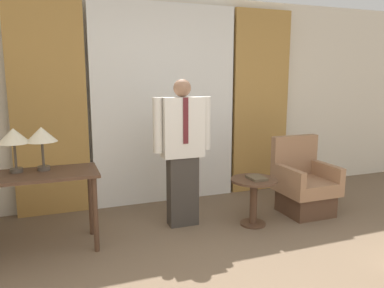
{
  "coord_description": "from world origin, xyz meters",
  "views": [
    {
      "loc": [
        -1.41,
        -1.79,
        1.67
      ],
      "look_at": [
        -0.02,
        1.89,
        0.95
      ],
      "focal_mm": 35.0,
      "sensor_mm": 36.0,
      "label": 1
    }
  ],
  "objects_px": {
    "book": "(257,178)",
    "side_table": "(254,194)",
    "desk": "(31,186)",
    "table_lamp_left": "(14,137)",
    "person": "(182,148)",
    "armchair": "(304,186)",
    "table_lamp_right": "(42,136)"
  },
  "relations": [
    {
      "from": "book",
      "to": "side_table",
      "type": "bearing_deg",
      "value": 135.31
    },
    {
      "from": "desk",
      "to": "table_lamp_left",
      "type": "distance_m",
      "value": 0.48
    },
    {
      "from": "table_lamp_left",
      "to": "person",
      "type": "xyz_separation_m",
      "value": [
        1.67,
        0.02,
        -0.22
      ]
    },
    {
      "from": "table_lamp_left",
      "to": "armchair",
      "type": "height_order",
      "value": "table_lamp_left"
    },
    {
      "from": "table_lamp_left",
      "to": "table_lamp_right",
      "type": "xyz_separation_m",
      "value": [
        0.24,
        0.0,
        0.0
      ]
    },
    {
      "from": "table_lamp_left",
      "to": "person",
      "type": "bearing_deg",
      "value": 0.52
    },
    {
      "from": "armchair",
      "to": "book",
      "type": "bearing_deg",
      "value": -168.75
    },
    {
      "from": "desk",
      "to": "table_lamp_right",
      "type": "height_order",
      "value": "table_lamp_right"
    },
    {
      "from": "armchair",
      "to": "person",
      "type": "bearing_deg",
      "value": 173.82
    },
    {
      "from": "side_table",
      "to": "person",
      "type": "bearing_deg",
      "value": 158.21
    },
    {
      "from": "table_lamp_right",
      "to": "side_table",
      "type": "bearing_deg",
      "value": -7.38
    },
    {
      "from": "person",
      "to": "armchair",
      "type": "bearing_deg",
      "value": -6.18
    },
    {
      "from": "table_lamp_left",
      "to": "side_table",
      "type": "distance_m",
      "value": 2.54
    },
    {
      "from": "person",
      "to": "side_table",
      "type": "relative_size",
      "value": 3.05
    },
    {
      "from": "table_lamp_right",
      "to": "book",
      "type": "bearing_deg",
      "value": -7.81
    },
    {
      "from": "table_lamp_right",
      "to": "table_lamp_left",
      "type": "bearing_deg",
      "value": 180.0
    },
    {
      "from": "table_lamp_left",
      "to": "table_lamp_right",
      "type": "bearing_deg",
      "value": 0.0
    },
    {
      "from": "table_lamp_left",
      "to": "book",
      "type": "xyz_separation_m",
      "value": [
        2.44,
        -0.3,
        -0.55
      ]
    },
    {
      "from": "side_table",
      "to": "book",
      "type": "relative_size",
      "value": 2.39
    },
    {
      "from": "side_table",
      "to": "armchair",
      "type": "bearing_deg",
      "value": 9.62
    },
    {
      "from": "person",
      "to": "book",
      "type": "height_order",
      "value": "person"
    },
    {
      "from": "person",
      "to": "armchair",
      "type": "relative_size",
      "value": 1.76
    },
    {
      "from": "book",
      "to": "table_lamp_left",
      "type": "bearing_deg",
      "value": 172.96
    },
    {
      "from": "table_lamp_right",
      "to": "person",
      "type": "xyz_separation_m",
      "value": [
        1.43,
        0.02,
        -0.22
      ]
    },
    {
      "from": "table_lamp_right",
      "to": "side_table",
      "type": "height_order",
      "value": "table_lamp_right"
    },
    {
      "from": "armchair",
      "to": "desk",
      "type": "bearing_deg",
      "value": 179.24
    },
    {
      "from": "armchair",
      "to": "table_lamp_left",
      "type": "bearing_deg",
      "value": 177.32
    },
    {
      "from": "person",
      "to": "side_table",
      "type": "distance_m",
      "value": 0.95
    },
    {
      "from": "table_lamp_right",
      "to": "armchair",
      "type": "height_order",
      "value": "table_lamp_right"
    },
    {
      "from": "desk",
      "to": "book",
      "type": "bearing_deg",
      "value": -4.74
    },
    {
      "from": "armchair",
      "to": "side_table",
      "type": "distance_m",
      "value": 0.79
    },
    {
      "from": "table_lamp_left",
      "to": "table_lamp_right",
      "type": "height_order",
      "value": "same"
    }
  ]
}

